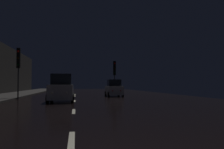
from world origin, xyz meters
TOP-DOWN VIEW (x-y plane):
  - ground at (0.00, 24.50)m, footprint 27.54×84.00m
  - sidewalk_left at (-7.57, 24.50)m, footprint 4.40×84.00m
  - lane_centerline at (0.00, 16.89)m, footprint 0.16×28.88m
  - traffic_light_far_left at (-5.27, 20.33)m, footprint 0.31×0.46m
  - traffic_light_far_right at (5.27, 28.55)m, footprint 0.33×0.47m
  - car_approaching_headlights at (-1.06, 16.63)m, footprint 2.04×4.43m
  - car_parked_right_far at (4.47, 24.10)m, footprint 1.77×3.84m

SIDE VIEW (x-z plane):
  - ground at x=0.00m, z-range -0.02..0.00m
  - lane_centerline at x=0.00m, z-range 0.00..0.01m
  - sidewalk_left at x=-7.57m, z-range 0.00..0.15m
  - car_parked_right_far at x=4.47m, z-range -0.08..1.85m
  - car_approaching_headlights at x=-1.06m, z-range -0.10..2.13m
  - traffic_light_far_right at x=5.27m, z-range 0.99..5.51m
  - traffic_light_far_left at x=-5.27m, z-range 1.09..5.91m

